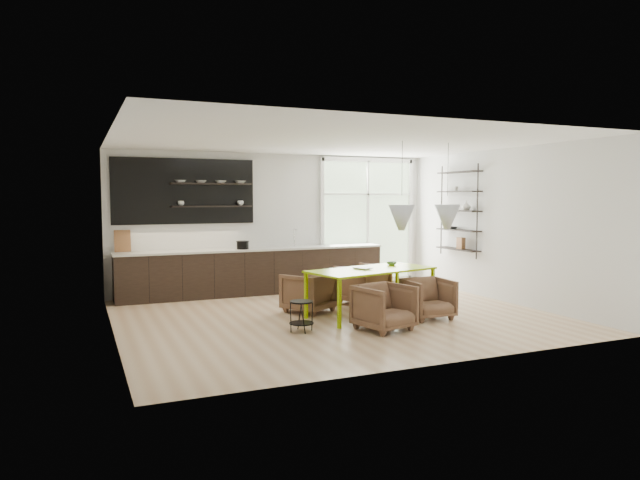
% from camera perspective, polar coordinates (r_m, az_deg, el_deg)
% --- Properties ---
extents(room, '(7.02, 6.01, 2.91)m').
position_cam_1_polar(room, '(10.67, 1.97, 1.49)').
color(room, beige).
rests_on(room, ground).
extents(kitchen_run, '(5.54, 0.69, 2.75)m').
position_cam_1_polar(kitchen_run, '(11.78, -6.98, -2.48)').
color(kitchen_run, black).
rests_on(kitchen_run, ground).
extents(right_shelving, '(0.26, 1.22, 1.90)m').
position_cam_1_polar(right_shelving, '(12.17, 13.76, 2.62)').
color(right_shelving, black).
rests_on(right_shelving, ground).
extents(dining_table, '(2.32, 1.44, 0.79)m').
position_cam_1_polar(dining_table, '(9.59, 5.14, -3.21)').
color(dining_table, '#94C002').
rests_on(dining_table, ground).
extents(armchair_back_left, '(1.03, 1.03, 0.69)m').
position_cam_1_polar(armchair_back_left, '(9.90, -1.16, -5.22)').
color(armchair_back_left, brown).
rests_on(armchair_back_left, ground).
extents(armchair_back_right, '(1.04, 1.05, 0.74)m').
position_cam_1_polar(armchair_back_right, '(10.65, 4.26, -4.43)').
color(armchair_back_right, brown).
rests_on(armchair_back_right, ground).
extents(armchair_front_left, '(0.90, 0.92, 0.69)m').
position_cam_1_polar(armchair_front_left, '(8.62, 6.45, -6.70)').
color(armchair_front_left, brown).
rests_on(armchair_front_left, ground).
extents(armchair_front_right, '(0.74, 0.76, 0.66)m').
position_cam_1_polar(armchair_front_right, '(9.54, 10.77, -5.77)').
color(armchair_front_right, brown).
rests_on(armchair_front_right, ground).
extents(wire_stool, '(0.36, 0.36, 0.46)m').
position_cam_1_polar(wire_stool, '(8.48, -1.87, -7.20)').
color(wire_stool, black).
rests_on(wire_stool, ground).
extents(table_book, '(0.29, 0.34, 0.03)m').
position_cam_1_polar(table_book, '(9.48, 3.87, -2.88)').
color(table_book, white).
rests_on(table_book, dining_table).
extents(table_bowl, '(0.20, 0.20, 0.06)m').
position_cam_1_polar(table_bowl, '(10.16, 7.17, -2.34)').
color(table_bowl, '#517348').
rests_on(table_bowl, dining_table).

